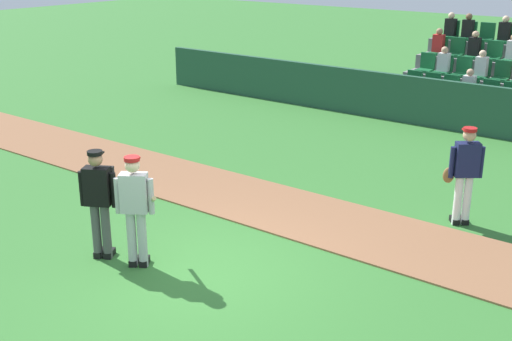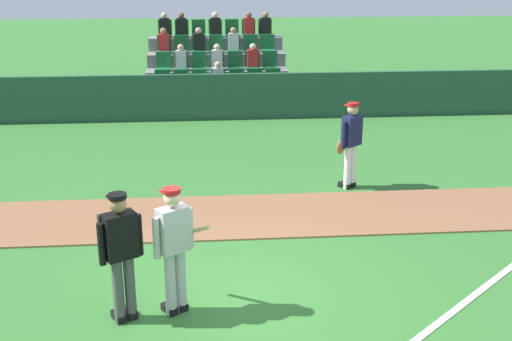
# 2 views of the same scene
# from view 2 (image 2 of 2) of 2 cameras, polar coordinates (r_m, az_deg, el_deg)

# --- Properties ---
(ground_plane) EXTENTS (80.00, 80.00, 0.00)m
(ground_plane) POSITION_cam_2_polar(r_m,az_deg,el_deg) (9.16, -1.40, -11.00)
(ground_plane) COLOR #33702D
(infield_dirt_path) EXTENTS (28.00, 2.04, 0.03)m
(infield_dirt_path) POSITION_cam_2_polar(r_m,az_deg,el_deg) (11.69, -2.22, -4.06)
(infield_dirt_path) COLOR brown
(infield_dirt_path) RESTS_ON ground
(foul_line_chalk) EXTENTS (9.13, 7.94, 0.01)m
(foul_line_chalk) POSITION_cam_2_polar(r_m,az_deg,el_deg) (9.37, 17.81, -11.22)
(foul_line_chalk) COLOR white
(foul_line_chalk) RESTS_ON ground
(dugout_fence) EXTENTS (20.00, 0.16, 1.31)m
(dugout_fence) POSITION_cam_2_polar(r_m,az_deg,el_deg) (18.41, -3.27, 6.53)
(dugout_fence) COLOR #234C38
(dugout_fence) RESTS_ON ground
(stadium_bleachers) EXTENTS (4.45, 3.80, 2.70)m
(stadium_bleachers) POSITION_cam_2_polar(r_m,az_deg,el_deg) (20.66, -3.47, 8.22)
(stadium_bleachers) COLOR slate
(stadium_bleachers) RESTS_ON ground
(batter_grey_jersey) EXTENTS (0.73, 0.70, 1.76)m
(batter_grey_jersey) POSITION_cam_2_polar(r_m,az_deg,el_deg) (8.40, -7.25, -6.62)
(batter_grey_jersey) COLOR #B2B2B2
(batter_grey_jersey) RESTS_ON ground
(umpire_home_plate) EXTENTS (0.54, 0.45, 1.76)m
(umpire_home_plate) POSITION_cam_2_polar(r_m,az_deg,el_deg) (8.33, -11.89, -6.88)
(umpire_home_plate) COLOR #4C4C4C
(umpire_home_plate) RESTS_ON ground
(runner_navy_jersey) EXTENTS (0.60, 0.47, 1.76)m
(runner_navy_jersey) POSITION_cam_2_polar(r_m,az_deg,el_deg) (12.95, 8.37, 2.49)
(runner_navy_jersey) COLOR white
(runner_navy_jersey) RESTS_ON ground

